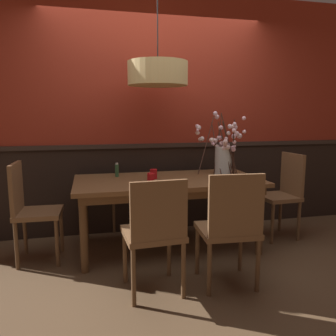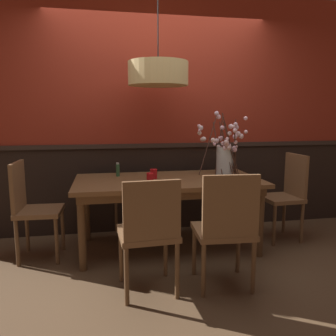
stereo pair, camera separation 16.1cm
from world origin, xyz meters
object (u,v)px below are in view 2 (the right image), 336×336
at_px(chair_head_east_end, 287,192).
at_px(chair_near_side_right, 226,225).
at_px(candle_holder_nearer_center, 154,174).
at_px(pendant_lamp, 158,74).
at_px(chair_near_side_left, 149,229).
at_px(vase_with_blossoms, 224,156).
at_px(chair_far_side_left, 130,182).
at_px(chair_head_west_end, 31,205).
at_px(condiment_bottle, 118,170).
at_px(dining_table, 168,187).
at_px(candle_holder_nearer_edge, 150,177).
at_px(chair_far_side_right, 180,181).

bearing_deg(chair_head_east_end, chair_near_side_right, -138.35).
bearing_deg(chair_head_east_end, candle_holder_nearer_center, 179.41).
distance_m(candle_holder_nearer_center, pendant_lamp, 1.01).
relative_size(chair_near_side_left, vase_with_blossoms, 1.35).
bearing_deg(chair_near_side_right, chair_far_side_left, 109.21).
xyz_separation_m(chair_head_west_end, pendant_lamp, (1.25, 0.11, 1.26)).
relative_size(chair_near_side_left, condiment_bottle, 6.27).
bearing_deg(pendant_lamp, chair_head_east_end, -2.93).
relative_size(chair_near_side_left, candle_holder_nearer_center, 9.36).
distance_m(dining_table, condiment_bottle, 0.57).
bearing_deg(dining_table, candle_holder_nearer_edge, -152.14).
bearing_deg(chair_far_side_left, condiment_bottle, -104.96).
bearing_deg(chair_far_side_right, condiment_bottle, -141.15).
xyz_separation_m(dining_table, candle_holder_nearer_edge, (-0.20, -0.11, 0.12)).
bearing_deg(chair_near_side_left, chair_near_side_right, -2.11).
bearing_deg(candle_holder_nearer_center, chair_head_east_end, -0.59).
bearing_deg(chair_head_west_end, condiment_bottle, 17.14).
xyz_separation_m(dining_table, chair_near_side_right, (0.29, -0.91, -0.13)).
bearing_deg(chair_head_west_end, chair_far_side_left, 41.50).
bearing_deg(vase_with_blossoms, chair_far_side_right, 110.93).
xyz_separation_m(chair_near_side_right, pendant_lamp, (-0.37, 1.01, 1.26)).
xyz_separation_m(chair_far_side_right, vase_with_blossoms, (0.31, -0.80, 0.43)).
bearing_deg(chair_near_side_left, pendant_lamp, 76.93).
distance_m(chair_far_side_left, pendant_lamp, 1.49).
distance_m(chair_head_east_end, vase_with_blossoms, 0.83).
bearing_deg(chair_far_side_right, dining_table, -110.00).
distance_m(chair_near_side_left, chair_far_side_right, 1.91).
xyz_separation_m(vase_with_blossoms, pendant_lamp, (-0.72, -0.01, 0.84)).
bearing_deg(vase_with_blossoms, candle_holder_nearer_edge, -165.80).
xyz_separation_m(candle_holder_nearer_edge, pendant_lamp, (0.12, 0.20, 1.01)).
bearing_deg(pendant_lamp, chair_near_side_right, -69.71).
height_order(chair_head_east_end, chair_near_side_right, chair_head_east_end).
bearing_deg(vase_with_blossoms, dining_table, -170.51).
xyz_separation_m(chair_head_east_end, candle_holder_nearer_center, (-1.49, 0.02, 0.25)).
bearing_deg(chair_far_side_left, pendant_lamp, -72.23).
relative_size(dining_table, chair_far_side_left, 1.94).
distance_m(chair_near_side_left, pendant_lamp, 1.62).
distance_m(chair_head_east_end, chair_far_side_left, 1.88).
bearing_deg(vase_with_blossoms, chair_head_west_end, -176.45).
distance_m(chair_near_side_left, chair_near_side_right, 0.60).
xyz_separation_m(chair_head_east_end, condiment_bottle, (-1.85, 0.22, 0.27)).
bearing_deg(pendant_lamp, dining_table, -50.50).
distance_m(dining_table, vase_with_blossoms, 0.71).
relative_size(vase_with_blossoms, candle_holder_nearer_center, 6.92).
distance_m(condiment_bottle, pendant_lamp, 1.08).
bearing_deg(chair_head_east_end, chair_near_side_left, -151.09).
relative_size(chair_far_side_right, chair_far_side_left, 0.96).
bearing_deg(candle_holder_nearer_edge, chair_far_side_left, 97.60).
height_order(candle_holder_nearer_edge, pendant_lamp, pendant_lamp).
relative_size(chair_far_side_left, chair_head_west_end, 1.02).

